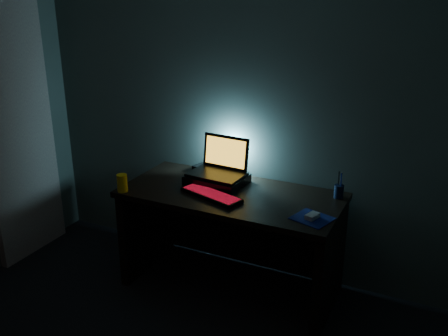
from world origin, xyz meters
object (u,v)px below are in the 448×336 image
juice_glass (122,183)px  keyboard (211,195)px  mouse (312,216)px  router (204,169)px  pen_cup (339,191)px  laptop (220,165)px

juice_glass → keyboard: bearing=16.8°
keyboard → mouse: bearing=14.6°
mouse → router: (-0.96, 0.43, 0.01)m
pen_cup → router: 1.03m
keyboard → mouse: (0.70, -0.03, 0.00)m
laptop → router: size_ratio=2.34×
pen_cup → juice_glass: 1.46m
keyboard → router: size_ratio=2.77×
keyboard → router: router is taller
mouse → pen_cup: 0.39m
laptop → router: bearing=153.7°
mouse → juice_glass: bearing=-156.5°
laptop → pen_cup: laptop is taller
router → keyboard: bearing=-40.9°
mouse → pen_cup: size_ratio=1.03×
laptop → keyboard: bearing=-72.1°
keyboard → mouse: 0.70m
laptop → keyboard: laptop is taller
juice_glass → router: size_ratio=0.72×
keyboard → router: 0.47m
mouse → router: router is taller
laptop → router: laptop is taller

